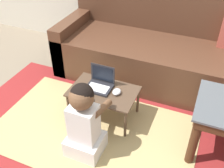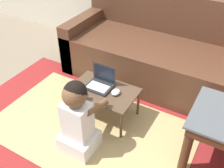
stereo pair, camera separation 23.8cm
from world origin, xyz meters
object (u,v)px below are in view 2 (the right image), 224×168
(computer_mouse, at_px, (116,92))
(person_seated, at_px, (78,119))
(couch, at_px, (169,55))
(laptop, at_px, (100,83))
(laptop_desk, at_px, (103,93))

(computer_mouse, distance_m, person_seated, 0.46)
(couch, distance_m, person_seated, 1.37)
(laptop, height_order, person_seated, person_seated)
(couch, xyz_separation_m, laptop_desk, (-0.31, -0.89, -0.03))
(laptop_desk, xyz_separation_m, person_seated, (0.03, -0.44, 0.05))
(laptop, height_order, computer_mouse, laptop)
(laptop_desk, bearing_deg, computer_mouse, 2.72)
(computer_mouse, relative_size, person_seated, 0.14)
(laptop_desk, relative_size, computer_mouse, 6.45)
(person_seated, bearing_deg, couch, 78.44)
(computer_mouse, bearing_deg, person_seated, -101.74)
(laptop_desk, bearing_deg, person_seated, -85.55)
(couch, height_order, laptop, couch)
(laptop_desk, distance_m, laptop, 0.09)
(laptop_desk, height_order, computer_mouse, computer_mouse)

